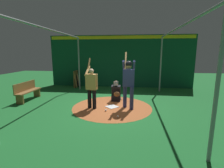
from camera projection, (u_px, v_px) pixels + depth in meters
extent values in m
plane|color=#1E6B2D|center=(112.00, 107.00, 6.60)|extent=(25.08, 25.08, 0.00)
cylinder|color=#B76033|center=(112.00, 107.00, 6.60)|extent=(3.19, 3.19, 0.01)
cube|color=white|center=(112.00, 107.00, 6.60)|extent=(0.59, 0.59, 0.01)
cylinder|color=navy|center=(132.00, 98.00, 6.24)|extent=(0.15, 0.15, 0.88)
cylinder|color=navy|center=(125.00, 97.00, 6.51)|extent=(0.15, 0.15, 0.88)
cube|color=navy|center=(129.00, 78.00, 6.23)|extent=(0.22, 0.44, 0.66)
cylinder|color=navy|center=(134.00, 65.00, 6.21)|extent=(0.53, 0.09, 0.41)
cylinder|color=navy|center=(124.00, 65.00, 6.26)|extent=(0.53, 0.09, 0.41)
sphere|color=#9E704C|center=(129.00, 66.00, 6.14)|extent=(0.23, 0.23, 0.23)
sphere|color=black|center=(129.00, 64.00, 6.13)|extent=(0.26, 0.26, 0.26)
cylinder|color=tan|center=(126.00, 62.00, 6.35)|extent=(0.54, 0.06, 0.73)
cube|color=black|center=(116.00, 98.00, 7.46)|extent=(0.40, 0.40, 0.29)
cube|color=black|center=(116.00, 90.00, 7.36)|extent=(0.31, 0.40, 0.47)
sphere|color=brown|center=(116.00, 83.00, 7.28)|extent=(0.22, 0.22, 0.22)
cube|color=gray|center=(116.00, 84.00, 7.18)|extent=(0.03, 0.20, 0.20)
ellipsoid|color=brown|center=(117.00, 94.00, 7.10)|extent=(0.12, 0.28, 0.22)
cylinder|color=black|center=(94.00, 99.00, 6.36)|extent=(0.15, 0.15, 0.76)
cylinder|color=black|center=(90.00, 99.00, 6.41)|extent=(0.15, 0.15, 0.76)
cube|color=tan|center=(91.00, 82.00, 6.26)|extent=(0.28, 0.45, 0.60)
cylinder|color=tan|center=(96.00, 81.00, 6.20)|extent=(0.09, 0.09, 0.51)
cylinder|color=tan|center=(87.00, 71.00, 6.33)|extent=(0.46, 0.15, 0.40)
sphere|color=tan|center=(91.00, 71.00, 6.18)|extent=(0.20, 0.20, 0.20)
cylinder|color=olive|center=(88.00, 68.00, 6.38)|extent=(0.47, 0.12, 0.74)
cube|color=#0F472D|center=(120.00, 61.00, 10.38)|extent=(0.20, 9.08, 3.27)
cube|color=yellow|center=(120.00, 37.00, 10.00)|extent=(0.03, 8.89, 0.20)
cylinder|color=gray|center=(79.00, 64.00, 9.62)|extent=(0.08, 0.08, 3.03)
cylinder|color=gray|center=(161.00, 65.00, 9.05)|extent=(0.08, 0.08, 3.03)
cylinder|color=gray|center=(217.00, 88.00, 3.02)|extent=(0.08, 0.08, 3.03)
cylinder|color=gray|center=(52.00, 30.00, 6.33)|extent=(6.19, 0.07, 0.07)
cylinder|color=gray|center=(178.00, 28.00, 5.76)|extent=(6.19, 0.07, 0.07)
cube|color=olive|center=(77.00, 78.00, 10.69)|extent=(1.18, 0.04, 1.05)
cylinder|color=black|center=(80.00, 78.00, 11.17)|extent=(0.06, 0.17, 0.92)
cylinder|color=olive|center=(80.00, 79.00, 11.06)|extent=(0.06, 0.19, 0.87)
cylinder|color=tan|center=(79.00, 79.00, 10.94)|extent=(0.06, 0.12, 0.86)
cylinder|color=tan|center=(79.00, 79.00, 10.82)|extent=(0.06, 0.19, 0.89)
cylinder|color=tan|center=(78.00, 80.00, 10.71)|extent=(0.06, 0.14, 0.82)
cylinder|color=black|center=(77.00, 80.00, 10.59)|extent=(0.06, 0.19, 0.82)
cylinder|color=black|center=(77.00, 80.00, 10.47)|extent=(0.06, 0.21, 0.90)
cylinder|color=olive|center=(76.00, 80.00, 10.35)|extent=(0.06, 0.13, 0.91)
cylinder|color=tan|center=(75.00, 81.00, 10.23)|extent=(0.06, 0.20, 0.90)
cube|color=olive|center=(29.00, 91.00, 7.50)|extent=(1.50, 0.36, 0.05)
cube|color=olive|center=(25.00, 86.00, 7.47)|extent=(1.50, 0.04, 0.40)
cube|color=olive|center=(37.00, 93.00, 8.15)|extent=(0.08, 0.32, 0.40)
cube|color=olive|center=(20.00, 100.00, 6.92)|extent=(0.08, 0.32, 0.40)
sphere|color=white|center=(118.00, 116.00, 5.50)|extent=(0.07, 0.07, 0.07)
sphere|color=white|center=(106.00, 110.00, 6.09)|extent=(0.07, 0.07, 0.07)
sphere|color=white|center=(121.00, 99.00, 7.60)|extent=(0.07, 0.07, 0.07)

